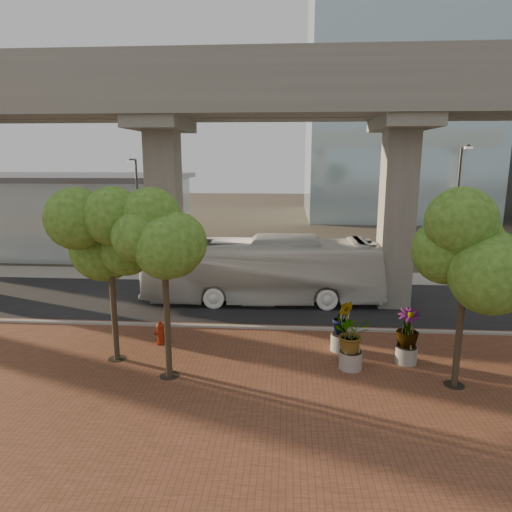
{
  "coord_description": "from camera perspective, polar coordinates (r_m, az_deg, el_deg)",
  "views": [
    {
      "loc": [
        0.49,
        -21.56,
        7.63
      ],
      "look_at": [
        -1.08,
        0.5,
        2.88
      ],
      "focal_mm": 32.0,
      "sensor_mm": 36.0,
      "label": 1
    }
  ],
  "objects": [
    {
      "name": "far_sidewalk",
      "position": [
        30.04,
        3.01,
        -2.56
      ],
      "size": [
        90.0,
        3.0,
        0.06
      ],
      "primitive_type": "cube",
      "color": "#99958E",
      "rests_on": "ground"
    },
    {
      "name": "street_tree_far_west",
      "position": [
        17.46,
        -17.9,
        2.08
      ],
      "size": [
        3.9,
        3.9,
        6.5
      ],
      "color": "#443627",
      "rests_on": "ground"
    },
    {
      "name": "street_tree_near_west",
      "position": [
        15.51,
        -11.45,
        1.51
      ],
      "size": [
        3.32,
        3.32,
        6.32
      ],
      "color": "#443627",
      "rests_on": "ground"
    },
    {
      "name": "planter_left",
      "position": [
        18.6,
        10.75,
        -7.85
      ],
      "size": [
        1.93,
        1.93,
        2.12
      ],
      "color": "gray",
      "rests_on": "ground"
    },
    {
      "name": "curb_strip",
      "position": [
        20.97,
        2.49,
        -9.0
      ],
      "size": [
        70.0,
        0.25,
        0.16
      ],
      "primitive_type": "cube",
      "color": "#99958E",
      "rests_on": "ground"
    },
    {
      "name": "asphalt_road",
      "position": [
        24.76,
        2.75,
        -5.8
      ],
      "size": [
        90.0,
        8.0,
        0.04
      ],
      "primitive_type": "cube",
      "color": "black",
      "rests_on": "ground"
    },
    {
      "name": "station_pavilion",
      "position": [
        43.01,
        -24.52,
        5.14
      ],
      "size": [
        23.0,
        13.0,
        6.3
      ],
      "color": "#B1C3CA",
      "rests_on": "ground"
    },
    {
      "name": "transit_bus",
      "position": [
        24.39,
        0.78,
        -1.8
      ],
      "size": [
        12.76,
        3.34,
        3.53
      ],
      "primitive_type": "imported",
      "rotation": [
        0.0,
        0.0,
        1.6
      ],
      "color": "silver",
      "rests_on": "ground"
    },
    {
      "name": "fire_hydrant",
      "position": [
        19.63,
        -11.84,
        -9.38
      ],
      "size": [
        0.48,
        0.44,
        0.97
      ],
      "color": "maroon",
      "rests_on": "ground"
    },
    {
      "name": "planter_front",
      "position": [
        17.15,
        11.87,
        -9.79
      ],
      "size": [
        1.88,
        1.88,
        2.06
      ],
      "color": "#A7A497",
      "rests_on": "ground"
    },
    {
      "name": "streetlamp_west",
      "position": [
        28.97,
        -14.56,
        5.38
      ],
      "size": [
        0.38,
        1.1,
        7.58
      ],
      "color": "#313236",
      "rests_on": "ground"
    },
    {
      "name": "brick_plaza",
      "position": [
        15.55,
        1.84,
        -17.16
      ],
      "size": [
        70.0,
        13.0,
        0.06
      ],
      "primitive_type": "cube",
      "color": "brown",
      "rests_on": "ground"
    },
    {
      "name": "streetlamp_east",
      "position": [
        30.25,
        23.85,
        5.87
      ],
      "size": [
        0.41,
        1.21,
        8.36
      ],
      "color": "#2B2B30",
      "rests_on": "ground"
    },
    {
      "name": "street_tree_near_east",
      "position": [
        16.05,
        24.92,
        0.79
      ],
      "size": [
        3.92,
        3.92,
        6.54
      ],
      "color": "#443627",
      "rests_on": "ground"
    },
    {
      "name": "transit_viaduct",
      "position": [
        23.56,
        2.94,
        11.26
      ],
      "size": [
        72.0,
        5.6,
        12.4
      ],
      "color": "gray",
      "rests_on": "ground"
    },
    {
      "name": "planter_right",
      "position": [
        18.14,
        18.42,
        -8.82
      ],
      "size": [
        1.99,
        1.99,
        2.12
      ],
      "color": "gray",
      "rests_on": "ground"
    },
    {
      "name": "ground",
      "position": [
        22.87,
        2.63,
        -7.39
      ],
      "size": [
        160.0,
        160.0,
        0.0
      ],
      "primitive_type": "plane",
      "color": "#393329",
      "rests_on": "ground"
    }
  ]
}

